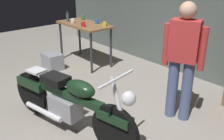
{
  "coord_description": "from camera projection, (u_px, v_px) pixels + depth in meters",
  "views": [
    {
      "loc": [
        2.68,
        -1.6,
        2.1
      ],
      "look_at": [
        0.02,
        0.7,
        0.65
      ],
      "focal_mm": 41.45,
      "sensor_mm": 36.0,
      "label": 1
    }
  ],
  "objects": [
    {
      "name": "ground_plane",
      "position": [
        74.0,
        125.0,
        3.64
      ],
      "size": [
        12.0,
        12.0,
        0.0
      ],
      "primitive_type": "plane",
      "color": "gray"
    },
    {
      "name": "workbench",
      "position": [
        84.0,
        29.0,
        5.63
      ],
      "size": [
        1.3,
        0.64,
        0.9
      ],
      "color": "brown",
      "rests_on": "ground_plane"
    },
    {
      "name": "motorcycle",
      "position": [
        68.0,
        101.0,
        3.35
      ],
      "size": [
        2.16,
        0.76,
        1.0
      ],
      "rotation": [
        0.0,
        0.0,
        0.2
      ],
      "color": "black",
      "rests_on": "ground_plane"
    },
    {
      "name": "person_standing",
      "position": [
        183.0,
        58.0,
        3.48
      ],
      "size": [
        0.54,
        0.34,
        1.67
      ],
      "rotation": [
        0.0,
        0.0,
        3.52
      ],
      "color": "#4D5C86",
      "rests_on": "ground_plane"
    },
    {
      "name": "storage_bin",
      "position": [
        53.0,
        61.0,
        5.52
      ],
      "size": [
        0.44,
        0.32,
        0.34
      ],
      "primitive_type": "cube",
      "color": "gray",
      "rests_on": "ground_plane"
    },
    {
      "name": "mug_green_speckled",
      "position": [
        82.0,
        17.0,
        5.93
      ],
      "size": [
        0.11,
        0.08,
        0.11
      ],
      "color": "#3D7F4C",
      "rests_on": "workbench"
    },
    {
      "name": "mug_yellow_tall",
      "position": [
        105.0,
        24.0,
        5.35
      ],
      "size": [
        0.11,
        0.08,
        0.09
      ],
      "color": "yellow",
      "rests_on": "workbench"
    },
    {
      "name": "mug_blue_enamel",
      "position": [
        97.0,
        22.0,
        5.57
      ],
      "size": [
        0.11,
        0.08,
        0.09
      ],
      "color": "#2D51AD",
      "rests_on": "workbench"
    },
    {
      "name": "mug_red_diner",
      "position": [
        83.0,
        24.0,
        5.31
      ],
      "size": [
        0.12,
        0.09,
        0.09
      ],
      "color": "red",
      "rests_on": "workbench"
    },
    {
      "name": "mug_white_ceramic",
      "position": [
        73.0,
        21.0,
        5.65
      ],
      "size": [
        0.12,
        0.09,
        0.09
      ],
      "color": "white",
      "rests_on": "workbench"
    },
    {
      "name": "bottle",
      "position": [
        68.0,
        17.0,
        5.73
      ],
      "size": [
        0.06,
        0.06,
        0.24
      ],
      "color": "#3F4C59",
      "rests_on": "workbench"
    }
  ]
}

